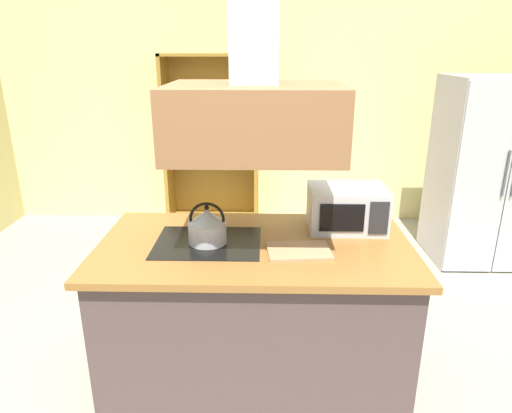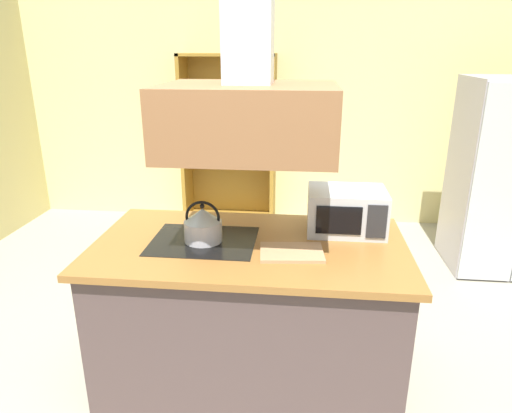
{
  "view_description": "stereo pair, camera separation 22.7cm",
  "coord_description": "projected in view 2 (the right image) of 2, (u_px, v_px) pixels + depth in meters",
  "views": [
    {
      "loc": [
        0.04,
        -2.28,
        1.96
      ],
      "look_at": [
        -0.03,
        0.47,
        1.0
      ],
      "focal_mm": 32.04,
      "sensor_mm": 36.0,
      "label": 1
    },
    {
      "loc": [
        0.27,
        -2.26,
        1.96
      ],
      "look_at": [
        -0.03,
        0.47,
        1.0
      ],
      "focal_mm": 32.04,
      "sensor_mm": 36.0,
      "label": 2
    }
  ],
  "objects": [
    {
      "name": "range_hood",
      "position": [
        249.0,
        96.0,
        2.34
      ],
      "size": [
        0.9,
        0.7,
        1.28
      ],
      "color": "brown"
    },
    {
      "name": "microwave",
      "position": [
        346.0,
        211.0,
        2.75
      ],
      "size": [
        0.46,
        0.35,
        0.26
      ],
      "color": "#B7BABF",
      "rests_on": "kitchen_island"
    },
    {
      "name": "cutting_board",
      "position": [
        292.0,
        252.0,
        2.47
      ],
      "size": [
        0.36,
        0.27,
        0.02
      ],
      "primitive_type": "cube",
      "rotation": [
        0.0,
        0.0,
        0.09
      ],
      "color": "tan",
      "rests_on": "kitchen_island"
    },
    {
      "name": "dish_cabinet",
      "position": [
        230.0,
        151.0,
        5.19
      ],
      "size": [
        1.03,
        0.4,
        1.9
      ],
      "color": "olive",
      "rests_on": "ground"
    },
    {
      "name": "ground_plane",
      "position": [
        252.0,
        385.0,
        2.8
      ],
      "size": [
        7.8,
        7.8,
        0.0
      ],
      "primitive_type": "plane",
      "color": "gray"
    },
    {
      "name": "refrigerator",
      "position": [
        510.0,
        177.0,
        4.07
      ],
      "size": [
        0.9,
        0.77,
        1.73
      ],
      "color": "#B9B2BE",
      "rests_on": "ground"
    },
    {
      "name": "kettle",
      "position": [
        203.0,
        225.0,
        2.6
      ],
      "size": [
        0.22,
        0.22,
        0.24
      ],
      "color": "silver",
      "rests_on": "kitchen_island"
    },
    {
      "name": "wall_back",
      "position": [
        282.0,
        104.0,
        5.17
      ],
      "size": [
        6.0,
        0.12,
        2.7
      ],
      "primitive_type": "cube",
      "color": "beige",
      "rests_on": "ground"
    },
    {
      "name": "kitchen_island",
      "position": [
        250.0,
        311.0,
        2.76
      ],
      "size": [
        1.79,
        0.99,
        0.9
      ],
      "color": "#4E3D3A",
      "rests_on": "ground"
    }
  ]
}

